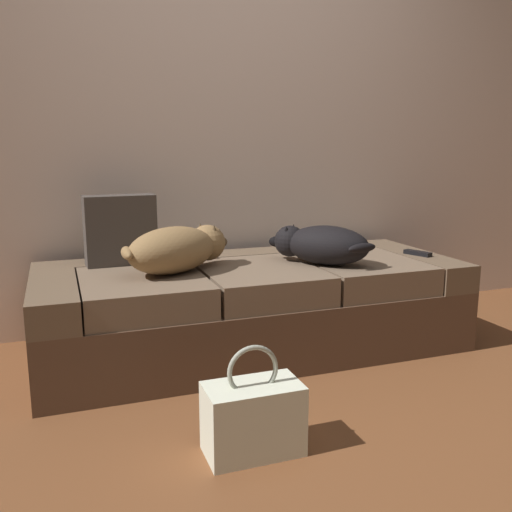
% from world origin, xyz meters
% --- Properties ---
extents(ground_plane, '(10.00, 10.00, 0.00)m').
position_xyz_m(ground_plane, '(0.00, 0.00, 0.00)').
color(ground_plane, brown).
extents(back_wall, '(6.40, 0.10, 2.80)m').
position_xyz_m(back_wall, '(0.00, 1.67, 1.40)').
color(back_wall, beige).
rests_on(back_wall, ground).
extents(couch, '(2.06, 0.84, 0.44)m').
position_xyz_m(couch, '(0.00, 1.11, 0.22)').
color(couch, brown).
rests_on(couch, ground).
extents(dog_tan, '(0.59, 0.46, 0.21)m').
position_xyz_m(dog_tan, '(-0.38, 1.08, 0.54)').
color(dog_tan, olive).
rests_on(dog_tan, couch).
extents(dog_dark, '(0.47, 0.49, 0.19)m').
position_xyz_m(dog_dark, '(0.32, 1.01, 0.53)').
color(dog_dark, black).
rests_on(dog_dark, couch).
extents(tv_remote, '(0.10, 0.16, 0.02)m').
position_xyz_m(tv_remote, '(0.91, 1.03, 0.45)').
color(tv_remote, black).
rests_on(tv_remote, couch).
extents(throw_pillow, '(0.35, 0.14, 0.34)m').
position_xyz_m(throw_pillow, '(-0.61, 1.33, 0.61)').
color(throw_pillow, '#433C37').
rests_on(throw_pillow, couch).
extents(handbag, '(0.32, 0.18, 0.38)m').
position_xyz_m(handbag, '(-0.33, 0.19, 0.13)').
color(handbag, silver).
rests_on(handbag, ground).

